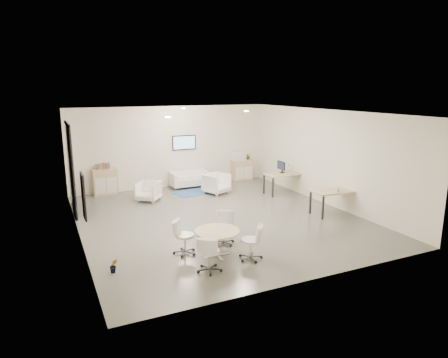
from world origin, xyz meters
name	(u,v)px	position (x,y,z in m)	size (l,w,h in m)	color
room_shell	(218,167)	(0.00, 0.00, 1.60)	(9.60, 10.60, 4.80)	#5C5A54
glass_door	(70,166)	(-3.95, 2.51, 1.50)	(0.09, 1.90, 2.85)	black
artwork	(84,196)	(-3.97, -1.60, 1.55)	(0.05, 0.54, 1.04)	black
wall_tv	(184,143)	(0.50, 4.46, 1.75)	(0.98, 0.06, 0.58)	black
ceiling_spots	(201,112)	(-0.20, 0.83, 3.18)	(3.14, 4.14, 0.03)	#FFEAC6
sideboard_left	(105,182)	(-2.69, 4.25, 0.49)	(0.87, 0.45, 0.98)	tan
sideboard_right	(242,170)	(3.02, 4.26, 0.44)	(0.89, 0.43, 0.89)	tan
books	(103,166)	(-2.73, 4.25, 1.09)	(0.50, 0.14, 0.22)	red
printer	(239,156)	(2.85, 4.26, 1.06)	(0.53, 0.45, 0.36)	white
loveseat	(189,179)	(0.55, 4.12, 0.30)	(1.50, 0.76, 0.56)	white
blue_rug	(194,192)	(0.44, 3.20, 0.01)	(1.53, 1.02, 0.01)	#325298
armchair_left	(148,190)	(-1.44, 2.79, 0.38)	(0.74, 0.69, 0.76)	white
armchair_right	(216,183)	(1.14, 2.71, 0.42)	(0.81, 0.76, 0.83)	white
desk_rear	(284,175)	(3.45, 1.65, 0.69)	(1.52, 0.83, 0.77)	tan
desk_front	(334,193)	(3.49, -1.13, 0.68)	(1.51, 0.85, 0.76)	tan
monitor	(281,167)	(3.41, 1.80, 1.00)	(0.20, 0.50, 0.44)	black
round_table	(217,234)	(-1.18, -2.59, 0.56)	(1.06, 1.06, 0.64)	tan
meeting_chairs	(217,240)	(-1.18, -2.59, 0.41)	(2.09, 2.09, 0.82)	white
plant_cabinet	(248,157)	(3.33, 4.27, 0.99)	(0.24, 0.27, 0.21)	#3F7F3F
plant_floor	(114,269)	(-3.55, -2.43, 0.07)	(0.18, 0.32, 0.14)	#3F7F3F
cup	(338,190)	(3.46, -1.30, 0.81)	(0.11, 0.09, 0.11)	white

